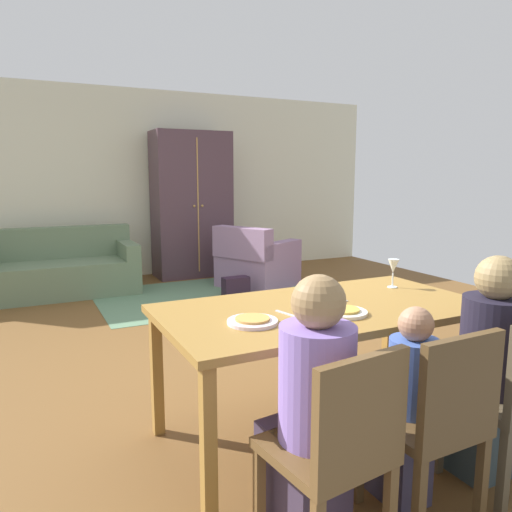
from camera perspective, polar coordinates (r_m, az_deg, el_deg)
The scene contains 20 objects.
ground_plane at distance 4.66m, azimuth -2.33°, elevation -9.19°, with size 7.47×6.29×0.02m, color brown.
back_wall at distance 7.45m, azimuth -12.48°, elevation 8.22°, with size 7.47×0.10×2.70m, color beige.
dining_table at distance 2.76m, azimuth 7.89°, elevation -7.19°, with size 1.81×0.95×0.76m.
plate_near_man at distance 2.40m, azimuth -0.41°, elevation -7.69°, with size 0.25×0.25×0.02m, color silver.
pizza_near_man at distance 2.40m, azimuth -0.41°, elevation -7.34°, with size 0.17×0.17×0.01m, color gold.
plate_near_child at distance 2.60m, azimuth 10.16°, elevation -6.50°, with size 0.25×0.25×0.02m, color white.
pizza_near_child at distance 2.60m, azimuth 10.17°, elevation -6.18°, with size 0.17×0.17×0.01m, color gold.
wine_glass at distance 3.25m, azimuth 15.75°, elevation -1.28°, with size 0.07×0.07×0.19m.
fork at distance 2.56m, azimuth 3.49°, elevation -6.73°, with size 0.02×0.15×0.01m, color silver.
knife at distance 2.91m, azimuth 9.48°, elevation -4.87°, with size 0.01×0.17×0.01m, color silver.
dining_chair_man at distance 1.95m, azimuth 9.65°, elevation -20.96°, with size 0.47×0.47×0.87m.
person_man at distance 2.06m, azimuth 6.36°, elevation -18.47°, with size 0.31×0.41×1.11m.
dining_chair_child at distance 2.25m, azimuth 20.34°, elevation -17.19°, with size 0.43×0.43×0.87m.
person_child at distance 2.38m, azimuth 17.12°, elevation -17.07°, with size 0.22×0.29×0.92m.
person_woman at distance 2.69m, azimuth 25.08°, elevation -12.48°, with size 0.30×0.40×1.11m.
area_rug at distance 6.14m, azimuth -5.94°, elevation -4.53°, with size 2.60×1.80×0.01m, color #5A7D5E.
couch at distance 6.57m, azimuth -22.20°, elevation -1.59°, with size 1.89×0.86×0.82m.
armchair at distance 6.53m, azimuth -0.04°, elevation -0.80°, with size 1.15×1.14×0.82m.
armoire at distance 7.24m, azimuth -7.53°, elevation 5.95°, with size 1.10×0.59×2.10m.
handbag at distance 5.94m, azimuth -2.37°, elevation -3.70°, with size 0.32×0.16×0.26m, color #2A1A2A.
Camera 1 is at (-1.78, -3.50, 1.47)m, focal length 34.21 mm.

